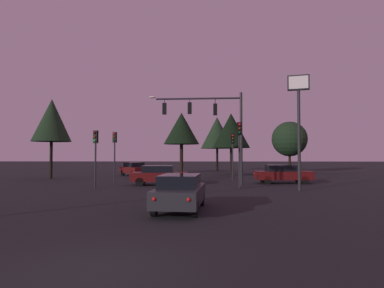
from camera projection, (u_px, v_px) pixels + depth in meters
ground_plane at (177, 179)px, 30.94m from camera, size 168.00×168.00×0.00m
traffic_signal_mast_arm at (211, 119)px, 24.95m from camera, size 7.31×0.62×7.18m
traffic_light_corner_left at (239, 142)px, 22.71m from camera, size 0.32×0.36×4.66m
traffic_light_corner_right at (233, 147)px, 30.11m from camera, size 0.33×0.37×4.32m
traffic_light_median at (95, 147)px, 22.83m from camera, size 0.34×0.37×4.09m
traffic_light_far_side at (115, 147)px, 27.47m from camera, size 0.35×0.38×4.31m
car_nearside_lane at (180, 192)px, 13.59m from camera, size 2.19×4.53×1.52m
car_crossing_left at (283, 174)px, 26.58m from camera, size 4.69×1.91×1.52m
car_crossing_right at (159, 175)px, 24.97m from camera, size 4.45×1.92×1.52m
car_far_lane at (134, 169)px, 36.11m from camera, size 3.89×4.29×1.52m
store_sign_illuminated at (299, 107)px, 21.25m from camera, size 1.42×0.62×7.64m
tree_behind_sign at (231, 131)px, 38.53m from camera, size 4.47×4.47×7.35m
tree_left_far at (289, 139)px, 43.18m from camera, size 4.69×4.69×6.83m
tree_center_horizon at (181, 129)px, 30.49m from camera, size 3.38×3.38×6.37m
tree_right_cluster at (217, 133)px, 47.00m from camera, size 4.78×4.78×7.89m
tree_lot_edge at (52, 120)px, 31.63m from camera, size 3.74×3.74×7.87m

